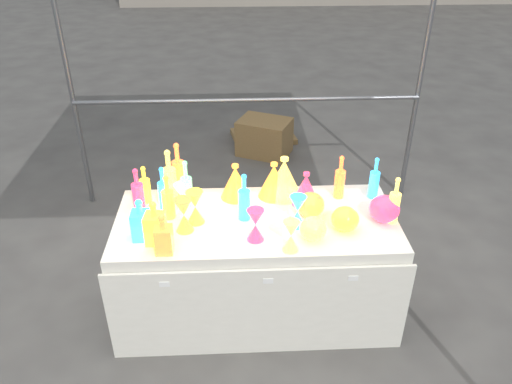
{
  "coord_description": "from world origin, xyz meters",
  "views": [
    {
      "loc": [
        -0.13,
        -2.64,
        2.54
      ],
      "look_at": [
        0.0,
        0.0,
        0.95
      ],
      "focal_mm": 35.0,
      "sensor_mm": 36.0,
      "label": 1
    }
  ],
  "objects_px": {
    "hourglass_0": "(184,215)",
    "display_table": "(256,266)",
    "bottle_0": "(145,184)",
    "lampshade_0": "(236,181)",
    "globe_0": "(345,220)",
    "decanter_0": "(155,222)",
    "cardboard_box_closed": "(264,137)"
  },
  "relations": [
    {
      "from": "lampshade_0",
      "to": "display_table",
      "type": "bearing_deg",
      "value": -77.97
    },
    {
      "from": "decanter_0",
      "to": "lampshade_0",
      "type": "bearing_deg",
      "value": 51.28
    },
    {
      "from": "display_table",
      "to": "decanter_0",
      "type": "bearing_deg",
      "value": -161.19
    },
    {
      "from": "hourglass_0",
      "to": "globe_0",
      "type": "distance_m",
      "value": 0.98
    },
    {
      "from": "display_table",
      "to": "cardboard_box_closed",
      "type": "relative_size",
      "value": 3.33
    },
    {
      "from": "bottle_0",
      "to": "globe_0",
      "type": "height_order",
      "value": "bottle_0"
    },
    {
      "from": "decanter_0",
      "to": "globe_0",
      "type": "height_order",
      "value": "decanter_0"
    },
    {
      "from": "display_table",
      "to": "lampshade_0",
      "type": "relative_size",
      "value": 7.45
    },
    {
      "from": "hourglass_0",
      "to": "lampshade_0",
      "type": "distance_m",
      "value": 0.5
    },
    {
      "from": "bottle_0",
      "to": "globe_0",
      "type": "distance_m",
      "value": 1.33
    },
    {
      "from": "hourglass_0",
      "to": "lampshade_0",
      "type": "relative_size",
      "value": 0.9
    },
    {
      "from": "cardboard_box_closed",
      "to": "globe_0",
      "type": "distance_m",
      "value": 2.67
    },
    {
      "from": "globe_0",
      "to": "lampshade_0",
      "type": "relative_size",
      "value": 0.7
    },
    {
      "from": "globe_0",
      "to": "bottle_0",
      "type": "bearing_deg",
      "value": 162.84
    },
    {
      "from": "bottle_0",
      "to": "decanter_0",
      "type": "bearing_deg",
      "value": -75.08
    },
    {
      "from": "decanter_0",
      "to": "hourglass_0",
      "type": "xyz_separation_m",
      "value": [
        0.16,
        0.11,
        -0.03
      ]
    },
    {
      "from": "decanter_0",
      "to": "hourglass_0",
      "type": "distance_m",
      "value": 0.2
    },
    {
      "from": "hourglass_0",
      "to": "decanter_0",
      "type": "bearing_deg",
      "value": -144.96
    },
    {
      "from": "hourglass_0",
      "to": "bottle_0",
      "type": "bearing_deg",
      "value": 128.81
    },
    {
      "from": "globe_0",
      "to": "lampshade_0",
      "type": "xyz_separation_m",
      "value": [
        -0.66,
        0.42,
        0.05
      ]
    },
    {
      "from": "decanter_0",
      "to": "globe_0",
      "type": "distance_m",
      "value": 1.15
    },
    {
      "from": "bottle_0",
      "to": "hourglass_0",
      "type": "xyz_separation_m",
      "value": [
        0.28,
        -0.35,
        -0.02
      ]
    },
    {
      "from": "cardboard_box_closed",
      "to": "globe_0",
      "type": "bearing_deg",
      "value": -57.76
    },
    {
      "from": "lampshade_0",
      "to": "decanter_0",
      "type": "bearing_deg",
      "value": -145.32
    },
    {
      "from": "bottle_0",
      "to": "lampshade_0",
      "type": "relative_size",
      "value": 1.07
    },
    {
      "from": "bottle_0",
      "to": "decanter_0",
      "type": "height_order",
      "value": "decanter_0"
    },
    {
      "from": "cardboard_box_closed",
      "to": "decanter_0",
      "type": "xyz_separation_m",
      "value": [
        -0.81,
        -2.65,
        0.69
      ]
    },
    {
      "from": "decanter_0",
      "to": "lampshade_0",
      "type": "relative_size",
      "value": 1.13
    },
    {
      "from": "display_table",
      "to": "lampshade_0",
      "type": "xyz_separation_m",
      "value": [
        -0.12,
        0.29,
        0.5
      ]
    },
    {
      "from": "hourglass_0",
      "to": "display_table",
      "type": "bearing_deg",
      "value": 11.93
    },
    {
      "from": "display_table",
      "to": "globe_0",
      "type": "bearing_deg",
      "value": -13.89
    },
    {
      "from": "cardboard_box_closed",
      "to": "bottle_0",
      "type": "height_order",
      "value": "bottle_0"
    }
  ]
}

